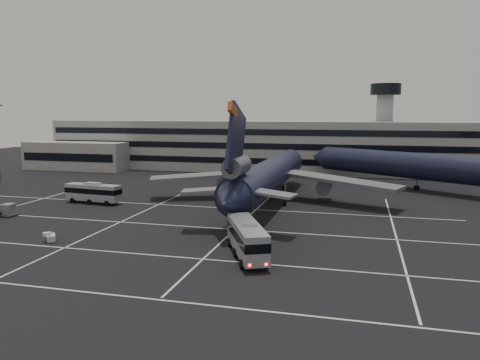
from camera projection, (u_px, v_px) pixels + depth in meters
name	position (u px, v px, depth m)	size (l,w,h in m)	color
ground	(145.00, 231.00, 65.68)	(260.00, 260.00, 0.00)	black
lane_markings	(154.00, 230.00, 66.14)	(90.00, 55.62, 0.01)	silver
terminal	(245.00, 146.00, 133.58)	(125.00, 26.00, 24.00)	gray
hills	(336.00, 171.00, 225.93)	(352.00, 180.00, 44.00)	#38332B
trijet_main	(269.00, 175.00, 84.61)	(47.46, 57.50, 18.08)	black
trijet_far	(422.00, 165.00, 98.14)	(50.63, 38.05, 18.08)	black
bus_near	(247.00, 237.00, 53.82)	(7.57, 12.20, 4.28)	#9C9EA4
bus_far	(93.00, 192.00, 85.26)	(11.05, 3.69, 3.83)	#9C9EA4
tug_b	(51.00, 237.00, 60.30)	(2.12, 2.23, 1.24)	beige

